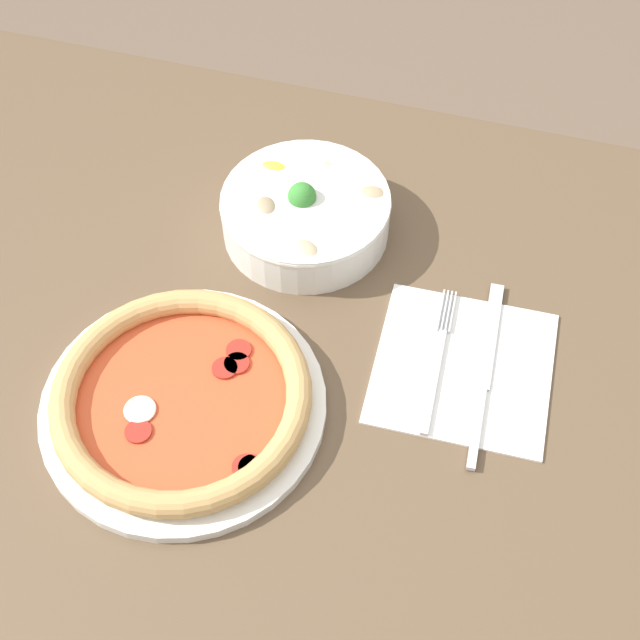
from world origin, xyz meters
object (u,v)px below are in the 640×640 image
at_px(bowl, 306,212).
at_px(knife, 484,379).
at_px(pizza, 187,400).
at_px(fork, 437,361).

height_order(bowl, knife, bowl).
xyz_separation_m(bowl, knife, (0.23, -0.15, -0.03)).
distance_m(pizza, fork, 0.26).
bearing_deg(pizza, bowl, 80.34).
distance_m(pizza, bowl, 0.27).
bearing_deg(knife, pizza, 109.51).
bearing_deg(fork, bowl, 49.74).
xyz_separation_m(pizza, fork, (0.23, 0.12, -0.01)).
relative_size(pizza, fork, 1.57).
bearing_deg(bowl, pizza, -99.66).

